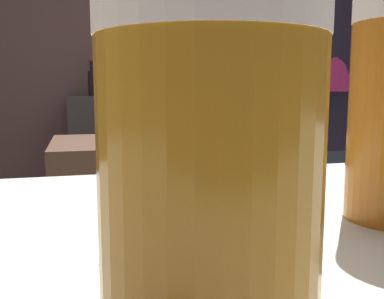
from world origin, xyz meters
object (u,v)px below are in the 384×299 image
Objects in this scene: pint_glass_far at (210,176)px; bottle_hot_sauce at (92,82)px; bottle_vinegar at (164,83)px; mixing_bowl at (184,132)px; bartender at (320,120)px; bottle_olive_oil at (108,85)px; chefs_knife at (328,135)px; bottle_soy at (121,83)px.

bottle_hot_sauce reaches higher than pint_glass_far.
bottle_vinegar reaches higher than pint_glass_far.
bottle_vinegar is (0.14, 1.22, 0.24)m from mixing_bowl.
mixing_bowl is at bearing 55.73° from bartender.
bottle_hot_sauce is 1.27× the size of bottle_olive_oil.
chefs_knife is 1.23× the size of bottle_olive_oil.
chefs_knife is 1.88× the size of pint_glass_far.
mixing_bowl is at bearing -81.52° from bottle_soy.
bottle_hot_sauce is (-1.07, 1.29, 0.27)m from chefs_knife.
bottle_olive_oil is 0.10m from bottle_soy.
chefs_knife is 1.00× the size of bottle_vinegar.
bartender is at bearing -67.70° from bottle_olive_oil.
bottle_soy is at bearing -7.19° from bottle_hot_sauce.
bottle_vinegar is 1.03× the size of bottle_soy.
bartender is 9.03× the size of bottle_olive_oil.
bottle_hot_sauce is at bearing 109.48° from chefs_knife.
bottle_soy is at bearing 85.40° from pint_glass_far.
bartender is at bearing -65.13° from bottle_hot_sauce.
chefs_knife is at bearing -19.02° from bartender.
bottle_soy is (-0.31, -0.04, -0.00)m from bottle_vinegar.
bartender is 1.74m from bottle_vinegar.
bartender reaches higher than bottle_soy.
bottle_hot_sauce is at bearing 158.15° from bottle_olive_oil.
mixing_bowl is at bearing 77.04° from pint_glass_far.
bottle_soy is at bearing 104.29° from chefs_knife.
chefs_knife is 1.70m from bottle_hot_sauce.
mixing_bowl is 0.90× the size of bottle_olive_oil.
mixing_bowl is (-0.41, 0.49, -0.09)m from bartender.
chefs_knife is 1.44m from bottle_vinegar.
pint_glass_far is 0.53× the size of bottle_vinegar.
mixing_bowl is at bearing -72.67° from bottle_hot_sauce.
pint_glass_far is 0.55× the size of bottle_soy.
bottle_hot_sauce is 1.04× the size of bottle_vinegar.
bottle_hot_sauce is 0.12m from bottle_olive_oil.
bartender is at bearing -70.69° from bottle_soy.
bartender is 1.57m from pint_glass_far.
bottle_hot_sauce is at bearing 89.23° from pint_glass_far.
bottle_soy is (-0.59, 1.67, 0.16)m from bartender.
bottle_olive_oil is 0.81× the size of bottle_vinegar.
bottle_olive_oil is 0.41m from bottle_vinegar.
chefs_knife is at bearing -55.59° from bottle_soy.
bottle_vinegar is at bearing 6.78° from bottle_soy.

